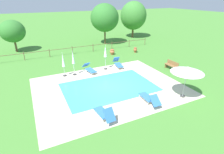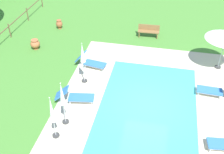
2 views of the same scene
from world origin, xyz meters
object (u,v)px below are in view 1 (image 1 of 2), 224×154
at_px(sun_lounger_north_near_steps, 89,69).
at_px(patio_umbrella_closed_row_centre, 105,53).
at_px(tree_west_mid, 105,18).
at_px(tree_far_west, 12,31).
at_px(tree_centre, 133,16).
at_px(patio_umbrella_closed_row_west, 63,61).
at_px(patio_umbrella_closed_row_mid_west, 73,59).
at_px(sun_lounger_north_far, 149,98).
at_px(patio_umbrella_open_foreground, 187,70).
at_px(wooden_bench_lawn_side, 172,65).
at_px(terracotta_urn_by_tree, 112,52).
at_px(sun_lounger_south_near_corner, 118,63).
at_px(terracotta_urn_near_fence, 135,50).
at_px(sun_lounger_north_mid, 104,113).

distance_m(sun_lounger_north_near_steps, patio_umbrella_closed_row_centre, 2.22).
bearing_deg(tree_west_mid, tree_far_west, 174.51).
height_order(tree_west_mid, tree_centre, tree_centre).
height_order(patio_umbrella_closed_row_west, patio_umbrella_closed_row_centre, patio_umbrella_closed_row_centre).
relative_size(patio_umbrella_closed_row_centre, tree_centre, 0.40).
height_order(sun_lounger_north_near_steps, patio_umbrella_closed_row_centre, patio_umbrella_closed_row_centre).
relative_size(patio_umbrella_closed_row_mid_west, tree_centre, 0.39).
relative_size(sun_lounger_north_far, patio_umbrella_closed_row_west, 0.88).
xyz_separation_m(patio_umbrella_open_foreground, tree_west_mid, (1.27, 17.24, 1.75)).
height_order(wooden_bench_lawn_side, tree_west_mid, tree_west_mid).
relative_size(sun_lounger_north_far, tree_west_mid, 0.34).
height_order(patio_umbrella_open_foreground, tree_centre, tree_centre).
relative_size(terracotta_urn_by_tree, tree_west_mid, 0.11).
bearing_deg(sun_lounger_south_near_corner, sun_lounger_north_far, -100.01).
xyz_separation_m(patio_umbrella_closed_row_centre, terracotta_urn_by_tree, (2.79, 4.19, -1.34)).
relative_size(patio_umbrella_open_foreground, wooden_bench_lawn_side, 1.59).
height_order(terracotta_urn_near_fence, tree_far_west, tree_far_west).
xyz_separation_m(patio_umbrella_closed_row_west, wooden_bench_lawn_side, (10.19, -3.09, -0.98)).
relative_size(patio_umbrella_open_foreground, terracotta_urn_by_tree, 3.57).
bearing_deg(sun_lounger_north_mid, tree_far_west, 104.91).
bearing_deg(sun_lounger_south_near_corner, patio_umbrella_closed_row_west, 178.98).
bearing_deg(sun_lounger_south_near_corner, tree_centre, 52.40).
distance_m(sun_lounger_north_near_steps, sun_lounger_north_far, 7.27).
bearing_deg(patio_umbrella_open_foreground, sun_lounger_south_near_corner, 101.48).
xyz_separation_m(patio_umbrella_closed_row_mid_west, terracotta_urn_near_fence, (9.21, 3.72, -1.18)).
bearing_deg(terracotta_urn_by_tree, sun_lounger_north_far, -102.99).
bearing_deg(terracotta_urn_near_fence, sun_lounger_north_far, -118.17).
relative_size(patio_umbrella_closed_row_west, tree_west_mid, 0.38).
bearing_deg(patio_umbrella_closed_row_mid_west, terracotta_urn_near_fence, 21.99).
bearing_deg(terracotta_urn_by_tree, tree_centre, 44.76).
bearing_deg(sun_lounger_north_near_steps, tree_centre, 44.17).
relative_size(sun_lounger_north_near_steps, tree_far_west, 0.49).
bearing_deg(wooden_bench_lawn_side, terracotta_urn_by_tree, 114.35).
xyz_separation_m(patio_umbrella_open_foreground, patio_umbrella_closed_row_west, (-7.12, 7.61, -0.71)).
distance_m(sun_lounger_north_near_steps, wooden_bench_lawn_side, 8.33).
distance_m(sun_lounger_north_mid, patio_umbrella_closed_row_mid_west, 7.41).
height_order(patio_umbrella_closed_row_west, terracotta_urn_by_tree, patio_umbrella_closed_row_west).
xyz_separation_m(sun_lounger_north_far, patio_umbrella_closed_row_west, (-4.35, 7.18, 1.07)).
bearing_deg(terracotta_urn_near_fence, patio_umbrella_closed_row_mid_west, -158.01).
distance_m(sun_lounger_north_far, wooden_bench_lawn_side, 7.13).
xyz_separation_m(patio_umbrella_closed_row_west, tree_west_mid, (8.40, 9.63, 2.47)).
bearing_deg(sun_lounger_north_far, patio_umbrella_closed_row_mid_west, 116.12).
bearing_deg(sun_lounger_north_near_steps, terracotta_urn_near_fence, 25.97).
xyz_separation_m(sun_lounger_north_far, sun_lounger_south_near_corner, (1.25, 7.08, 0.02)).
bearing_deg(sun_lounger_north_near_steps, patio_umbrella_open_foreground, -57.50).
xyz_separation_m(sun_lounger_south_near_corner, tree_centre, (9.27, 12.04, 3.36)).
height_order(wooden_bench_lawn_side, terracotta_urn_near_fence, wooden_bench_lawn_side).
height_order(patio_umbrella_open_foreground, terracotta_urn_by_tree, patio_umbrella_open_foreground).
bearing_deg(sun_lounger_north_far, tree_far_west, 115.07).
height_order(terracotta_urn_near_fence, terracotta_urn_by_tree, terracotta_urn_near_fence).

